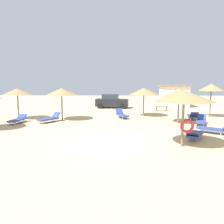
% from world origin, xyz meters
% --- Properties ---
extents(ground_plane, '(80.00, 80.00, 0.00)m').
position_xyz_m(ground_plane, '(0.00, 0.00, 0.00)').
color(ground_plane, '#D1B284').
extents(parasol_0, '(2.66, 2.66, 2.71)m').
position_xyz_m(parasol_0, '(5.09, 5.27, 2.40)').
color(parasol_0, '#75604C').
rests_on(parasol_0, ground).
extents(parasol_1, '(2.39, 2.39, 2.64)m').
position_xyz_m(parasol_1, '(-8.18, 6.94, 2.37)').
color(parasol_1, '#75604C').
rests_on(parasol_1, ground).
extents(parasol_4, '(2.91, 2.91, 2.80)m').
position_xyz_m(parasol_4, '(3.59, -0.85, 2.50)').
color(parasol_4, '#75604C').
rests_on(parasol_4, ground).
extents(parasol_5, '(2.66, 2.66, 2.70)m').
position_xyz_m(parasol_5, '(-4.29, 6.58, 2.39)').
color(parasol_5, '#75604C').
rests_on(parasol_5, ground).
extents(parasol_6, '(2.20, 2.20, 3.06)m').
position_xyz_m(parasol_6, '(8.84, 8.36, 2.72)').
color(parasol_6, '#75604C').
rests_on(parasol_6, ground).
extents(parasol_7, '(2.72, 2.72, 2.65)m').
position_xyz_m(parasol_7, '(2.84, 8.83, 2.34)').
color(parasol_7, '#75604C').
rests_on(parasol_7, ground).
extents(lounger_0, '(1.37, 1.98, 0.72)m').
position_xyz_m(lounger_0, '(6.69, 4.81, 0.32)').
color(lounger_0, '#33478C').
rests_on(lounger_0, ground).
extents(lounger_1, '(0.85, 1.97, 0.62)m').
position_xyz_m(lounger_1, '(-7.41, 5.10, 0.31)').
color(lounger_1, '#33478C').
rests_on(lounger_1, ground).
extents(lounger_2, '(1.86, 1.66, 0.77)m').
position_xyz_m(lounger_2, '(6.39, 1.92, 0.32)').
color(lounger_2, '#33478C').
rests_on(lounger_2, ground).
extents(lounger_4, '(1.53, 1.96, 0.65)m').
position_xyz_m(lounger_4, '(4.68, 0.45, 0.31)').
color(lounger_4, '#33478C').
rests_on(lounger_4, ground).
extents(lounger_5, '(1.60, 1.90, 0.76)m').
position_xyz_m(lounger_5, '(-5.05, 5.55, 0.32)').
color(lounger_5, '#33478C').
rests_on(lounger_5, ground).
extents(lounger_6, '(0.87, 1.94, 0.75)m').
position_xyz_m(lounger_6, '(6.86, 7.18, 0.32)').
color(lounger_6, '#33478C').
rests_on(lounger_6, ground).
extents(lounger_7, '(1.24, 1.96, 0.80)m').
position_xyz_m(lounger_7, '(0.77, 7.75, 0.33)').
color(lounger_7, '#33478C').
rests_on(lounger_7, ground).
extents(bench_0, '(1.53, 0.55, 0.49)m').
position_xyz_m(bench_0, '(5.36, 12.88, 0.35)').
color(bench_0, brown).
rests_on(bench_0, ground).
extents(parked_car, '(4.16, 2.33, 1.72)m').
position_xyz_m(parked_car, '(-0.29, 15.39, 0.82)').
color(parked_car, black).
rests_on(parked_car, ground).
extents(beach_cabana, '(3.62, 3.28, 2.82)m').
position_xyz_m(beach_cabana, '(7.70, 16.77, 1.43)').
color(beach_cabana, white).
rests_on(beach_cabana, ground).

